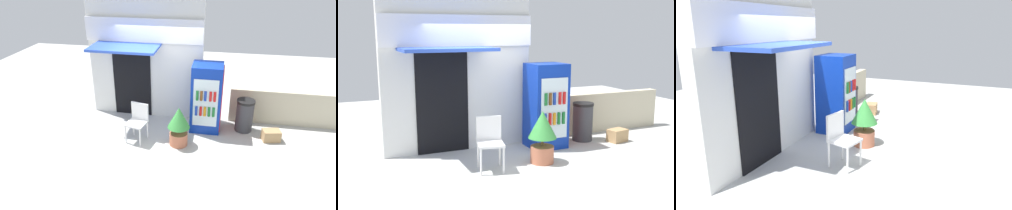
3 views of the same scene
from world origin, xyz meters
TOP-DOWN VIEW (x-y plane):
  - ground at (0.00, 0.00)m, footprint 16.00×16.00m
  - storefront_building at (-0.56, 1.39)m, footprint 3.01×1.23m
  - drink_cooler at (1.14, 0.81)m, footprint 0.76×0.73m
  - plastic_chair at (-0.41, 0.00)m, footprint 0.52×0.53m
  - potted_plant_near_shop at (0.58, -0.06)m, footprint 0.52×0.52m
  - trash_bin at (2.11, 0.90)m, footprint 0.45×0.45m
  - stone_boundary_wall at (3.16, 1.44)m, footprint 2.85×0.21m
  - cardboard_box at (2.75, 0.51)m, footprint 0.45×0.35m

SIDE VIEW (x-z plane):
  - ground at x=0.00m, z-range 0.00..0.00m
  - cardboard_box at x=2.75m, z-range 0.00..0.27m
  - trash_bin at x=2.11m, z-range 0.00..0.84m
  - stone_boundary_wall at x=3.16m, z-range 0.00..0.92m
  - plastic_chair at x=-0.41m, z-range 0.08..1.00m
  - potted_plant_near_shop at x=0.58m, z-range 0.07..1.03m
  - drink_cooler at x=1.14m, z-range 0.00..1.73m
  - storefront_building at x=-0.56m, z-range 0.04..3.25m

